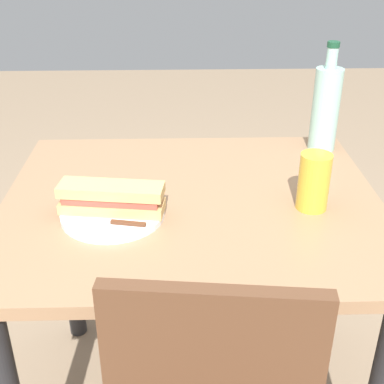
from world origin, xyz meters
TOP-DOWN VIEW (x-y plane):
  - dining_table at (0.00, 0.00)m, footprint 0.94×0.80m
  - plate_near at (0.19, 0.08)m, footprint 0.24×0.24m
  - baguette_sandwich_near at (0.19, 0.08)m, footprint 0.25×0.10m
  - knife_near at (0.18, 0.13)m, footprint 0.18×0.05m
  - water_bottle at (-0.40, -0.31)m, footprint 0.08×0.08m
  - beer_glass at (-0.29, 0.05)m, footprint 0.07×0.07m

SIDE VIEW (x-z plane):
  - dining_table at x=0.00m, z-range 0.24..0.98m
  - plate_near at x=0.19m, z-range 0.74..0.75m
  - knife_near at x=0.18m, z-range 0.75..0.76m
  - baguette_sandwich_near at x=0.19m, z-range 0.75..0.82m
  - beer_glass at x=-0.29m, z-range 0.74..0.88m
  - water_bottle at x=-0.40m, z-range 0.71..1.03m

